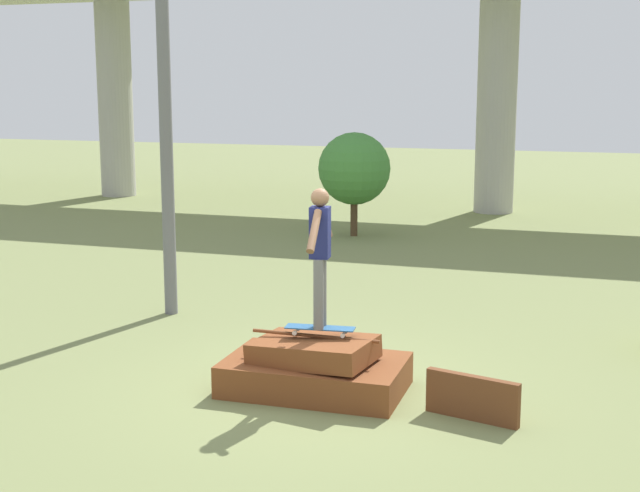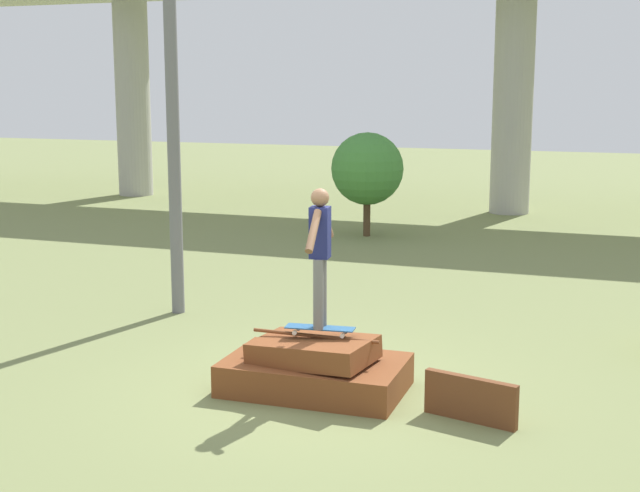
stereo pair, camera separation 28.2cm
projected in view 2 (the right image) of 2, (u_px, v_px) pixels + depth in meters
ground_plane at (315, 390)px, 10.58m from camera, size 80.00×80.00×0.00m
scrap_pile at (315, 369)px, 10.51m from camera, size 2.12×1.34×0.69m
scrap_plank_loose at (470, 399)px, 9.57m from camera, size 1.05×0.36×0.49m
skateboard at (320, 328)px, 10.43m from camera, size 0.84×0.31×0.09m
skater at (320, 248)px, 10.26m from camera, size 0.24×1.14×1.64m
utility_pole at (172, 97)px, 13.58m from camera, size 1.30×0.20×6.52m
tree_behind_left at (367, 169)px, 21.01m from camera, size 1.71×1.71×2.47m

